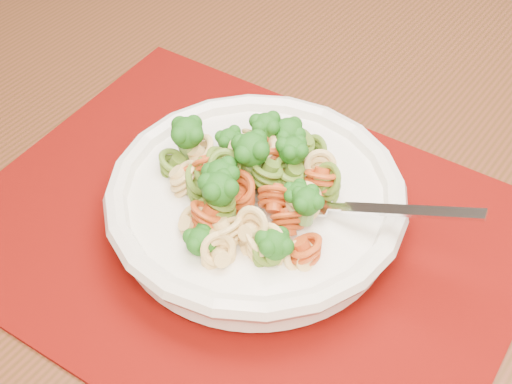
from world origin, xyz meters
The scene contains 5 objects.
dining_table centered at (-0.30, 0.33, 0.65)m, with size 1.43×0.98×0.75m.
placemat centered at (-0.28, 0.27, 0.75)m, with size 0.46×0.36×0.00m, color #630A04.
pasta_bowl centered at (-0.28, 0.28, 0.78)m, with size 0.25×0.25×0.05m.
pasta_broccoli_heap centered at (-0.28, 0.28, 0.80)m, with size 0.22×0.22×0.06m, color #E5BD71, non-canonical shape.
fork centered at (-0.22, 0.29, 0.80)m, with size 0.19×0.02×0.01m, color silver, non-canonical shape.
Camera 1 is at (-0.05, -0.06, 1.22)m, focal length 50.00 mm.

